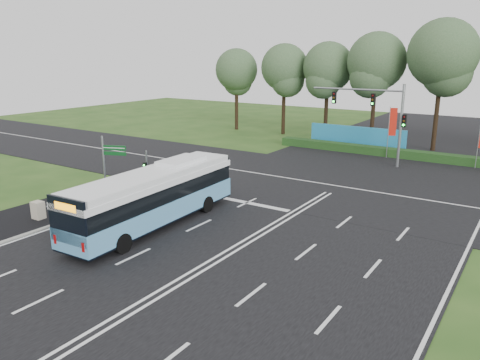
# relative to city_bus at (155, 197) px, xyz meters

# --- Properties ---
(ground) EXTENTS (120.00, 120.00, 0.00)m
(ground) POSITION_rel_city_bus_xyz_m (5.37, 1.27, -1.71)
(ground) COLOR #274B19
(ground) RESTS_ON ground
(road_main) EXTENTS (20.00, 120.00, 0.04)m
(road_main) POSITION_rel_city_bus_xyz_m (5.37, 1.27, -1.69)
(road_main) COLOR black
(road_main) RESTS_ON ground
(road_cross) EXTENTS (120.00, 14.00, 0.05)m
(road_cross) POSITION_rel_city_bus_xyz_m (5.37, 13.27, -1.69)
(road_cross) COLOR black
(road_cross) RESTS_ON ground
(bike_path) EXTENTS (5.00, 18.00, 0.06)m
(bike_path) POSITION_rel_city_bus_xyz_m (-7.13, -1.73, -1.68)
(bike_path) COLOR black
(bike_path) RESTS_ON ground
(kerb_strip) EXTENTS (0.25, 18.00, 0.12)m
(kerb_strip) POSITION_rel_city_bus_xyz_m (-4.73, -1.73, -1.65)
(kerb_strip) COLOR gray
(kerb_strip) RESTS_ON ground
(city_bus) EXTENTS (3.02, 11.94, 3.40)m
(city_bus) POSITION_rel_city_bus_xyz_m (0.00, 0.00, 0.00)
(city_bus) COLOR #5394C2
(city_bus) RESTS_ON ground
(pedestrian_signal) EXTENTS (0.26, 0.40, 3.02)m
(pedestrian_signal) POSITION_rel_city_bus_xyz_m (-4.83, 4.32, -0.06)
(pedestrian_signal) COLOR gray
(pedestrian_signal) RESTS_ON ground
(street_sign) EXTENTS (1.54, 0.70, 4.24)m
(street_sign) POSITION_rel_city_bus_xyz_m (-5.95, 2.05, 0.94)
(street_sign) COLOR gray
(street_sign) RESTS_ON ground
(utility_cabinet) EXTENTS (0.67, 0.57, 1.08)m
(utility_cabinet) POSITION_rel_city_bus_xyz_m (-6.42, -3.00, -1.17)
(utility_cabinet) COLOR #C1B59B
(utility_cabinet) RESTS_ON ground
(banner_flag_mid) EXTENTS (0.65, 0.33, 4.75)m
(banner_flag_mid) POSITION_rel_city_bus_xyz_m (5.70, 25.12, 1.38)
(banner_flag_mid) COLOR gray
(banner_flag_mid) RESTS_ON ground
(traffic_light_gantry) EXTENTS (8.41, 0.28, 7.00)m
(traffic_light_gantry) POSITION_rel_city_bus_xyz_m (5.57, 21.77, 2.95)
(traffic_light_gantry) COLOR gray
(traffic_light_gantry) RESTS_ON ground
(hedge) EXTENTS (22.00, 1.20, 0.80)m
(hedge) POSITION_rel_city_bus_xyz_m (5.37, 25.77, -1.31)
(hedge) COLOR #193B15
(hedge) RESTS_ON ground
(blue_hoarding) EXTENTS (10.00, 0.30, 2.20)m
(blue_hoarding) POSITION_rel_city_bus_xyz_m (1.37, 28.27, -0.61)
(blue_hoarding) COLOR teal
(blue_hoarding) RESTS_ON ground
(eucalyptus_row) EXTENTS (53.83, 8.55, 12.71)m
(eucalyptus_row) POSITION_rel_city_bus_xyz_m (9.82, 31.88, 6.84)
(eucalyptus_row) COLOR black
(eucalyptus_row) RESTS_ON ground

